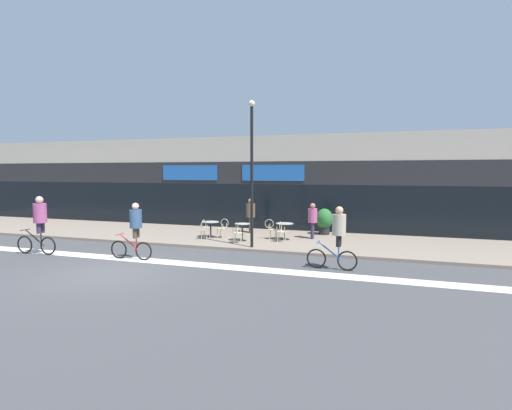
# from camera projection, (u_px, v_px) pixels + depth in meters

# --- Properties ---
(ground_plane) EXTENTS (120.00, 120.00, 0.00)m
(ground_plane) POSITION_uv_depth(u_px,v_px,m) (110.00, 273.00, 12.57)
(ground_plane) COLOR #424244
(sidewalk_slab) EXTENTS (40.00, 5.50, 0.12)m
(sidewalk_slab) POSITION_uv_depth(u_px,v_px,m) (209.00, 236.00, 19.42)
(sidewalk_slab) COLOR gray
(sidewalk_slab) RESTS_ON ground
(storefront_facade) EXTENTS (40.00, 4.06, 5.09)m
(storefront_facade) POSITION_uv_depth(u_px,v_px,m) (242.00, 183.00, 23.66)
(storefront_facade) COLOR #B2A899
(storefront_facade) RESTS_ON ground
(bike_lane_stripe) EXTENTS (36.00, 0.70, 0.01)m
(bike_lane_stripe) POSITION_uv_depth(u_px,v_px,m) (145.00, 260.00, 14.36)
(bike_lane_stripe) COLOR silver
(bike_lane_stripe) RESTS_ON ground
(bistro_table_0) EXTENTS (0.78, 0.78, 0.73)m
(bistro_table_0) POSITION_uv_depth(u_px,v_px,m) (211.00, 226.00, 18.68)
(bistro_table_0) COLOR black
(bistro_table_0) RESTS_ON sidewalk_slab
(bistro_table_1) EXTENTS (0.67, 0.67, 0.77)m
(bistro_table_1) POSITION_uv_depth(u_px,v_px,m) (242.00, 229.00, 17.69)
(bistro_table_1) COLOR black
(bistro_table_1) RESTS_ON sidewalk_slab
(bistro_table_2) EXTENTS (0.78, 0.78, 0.74)m
(bistro_table_2) POSITION_uv_depth(u_px,v_px,m) (285.00, 228.00, 17.99)
(bistro_table_2) COLOR black
(bistro_table_2) RESTS_ON sidewalk_slab
(cafe_chair_0_near) EXTENTS (0.42, 0.58, 0.90)m
(cafe_chair_0_near) POSITION_uv_depth(u_px,v_px,m) (205.00, 228.00, 18.09)
(cafe_chair_0_near) COLOR beige
(cafe_chair_0_near) RESTS_ON sidewalk_slab
(cafe_chair_0_side) EXTENTS (0.60, 0.45, 0.90)m
(cafe_chair_0_side) POSITION_uv_depth(u_px,v_px,m) (223.00, 227.00, 18.47)
(cafe_chair_0_side) COLOR beige
(cafe_chair_0_side) RESTS_ON sidewalk_slab
(cafe_chair_1_near) EXTENTS (0.45, 0.60, 0.90)m
(cafe_chair_1_near) POSITION_uv_depth(u_px,v_px,m) (237.00, 231.00, 17.10)
(cafe_chair_1_near) COLOR beige
(cafe_chair_1_near) RESTS_ON sidewalk_slab
(cafe_chair_2_near) EXTENTS (0.41, 0.58, 0.90)m
(cafe_chair_2_near) POSITION_uv_depth(u_px,v_px,m) (281.00, 230.00, 17.40)
(cafe_chair_2_near) COLOR beige
(cafe_chair_2_near) RESTS_ON sidewalk_slab
(cafe_chair_2_side) EXTENTS (0.60, 0.45, 0.90)m
(cafe_chair_2_side) POSITION_uv_depth(u_px,v_px,m) (271.00, 228.00, 18.18)
(cafe_chair_2_side) COLOR beige
(cafe_chair_2_side) RESTS_ON sidewalk_slab
(planter_pot) EXTENTS (0.84, 0.84, 1.27)m
(planter_pot) POSITION_uv_depth(u_px,v_px,m) (324.00, 220.00, 19.46)
(planter_pot) COLOR #232326
(planter_pot) RESTS_ON sidewalk_slab
(lamp_post) EXTENTS (0.26, 0.26, 5.88)m
(lamp_post) POSITION_uv_depth(u_px,v_px,m) (252.00, 164.00, 15.96)
(lamp_post) COLOR black
(lamp_post) RESTS_ON sidewalk_slab
(cyclist_0) EXTENTS (1.76, 0.56, 2.25)m
(cyclist_0) POSITION_uv_depth(u_px,v_px,m) (39.00, 220.00, 15.29)
(cyclist_0) COLOR black
(cyclist_0) RESTS_ON ground
(cyclist_1) EXTENTS (1.71, 0.48, 2.07)m
(cyclist_1) POSITION_uv_depth(u_px,v_px,m) (135.00, 227.00, 14.37)
(cyclist_1) COLOR black
(cyclist_1) RESTS_ON ground
(cyclist_2) EXTENTS (1.66, 0.48, 2.08)m
(cyclist_2) POSITION_uv_depth(u_px,v_px,m) (337.00, 233.00, 12.87)
(cyclist_2) COLOR black
(cyclist_2) RESTS_ON ground
(pedestrian_near_end) EXTENTS (0.50, 0.50, 1.73)m
(pedestrian_near_end) POSITION_uv_depth(u_px,v_px,m) (251.00, 212.00, 19.99)
(pedestrian_near_end) COLOR #4C3D2D
(pedestrian_near_end) RESTS_ON sidewalk_slab
(pedestrian_far_end) EXTENTS (0.52, 0.52, 1.63)m
(pedestrian_far_end) POSITION_uv_depth(u_px,v_px,m) (313.00, 218.00, 18.22)
(pedestrian_far_end) COLOR #382D47
(pedestrian_far_end) RESTS_ON sidewalk_slab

